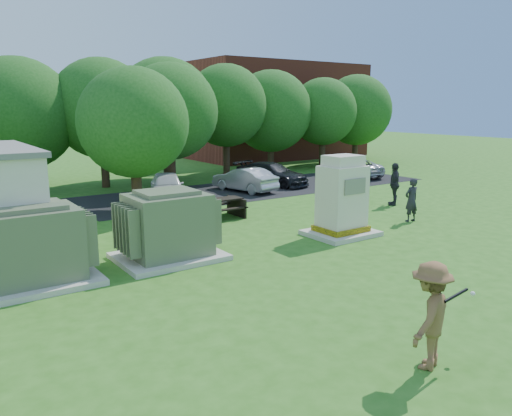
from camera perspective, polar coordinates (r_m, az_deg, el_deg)
ground at (r=13.12m, az=10.11°, el=-8.49°), size 120.00×120.00×0.00m
brick_building at (r=44.60m, az=2.22°, el=11.03°), size 15.00×8.00×8.00m
parking_strip at (r=27.57m, az=0.71°, el=2.32°), size 20.00×6.00×0.01m
transformer_left at (r=13.81m, az=-24.11°, el=-4.10°), size 3.00×2.40×2.07m
transformer_right at (r=14.88m, az=-10.02°, el=-2.17°), size 3.00×2.40×2.07m
generator_cabinet at (r=17.54m, az=9.78°, el=0.81°), size 2.31×1.89×2.81m
picnic_table at (r=20.12m, az=-4.19°, el=0.21°), size 1.86×1.40×0.80m
batter at (r=9.22m, az=19.26°, el=-11.52°), size 1.39×1.08×1.90m
person_by_generator at (r=20.37m, az=17.34°, el=0.88°), size 0.65×0.46×1.71m
person_at_picnic at (r=18.10m, az=-7.81°, el=-0.45°), size 0.88×0.84×1.43m
person_walking_right at (r=23.54m, az=15.54°, el=2.65°), size 1.14×1.14×1.94m
car_white at (r=24.61m, az=-10.14°, el=2.52°), size 2.80×4.10×1.30m
car_silver_a at (r=26.42m, az=-1.31°, el=3.28°), size 2.02×4.00×1.26m
car_dark at (r=28.42m, az=1.79°, el=3.90°), size 3.16×4.81×1.30m
car_silver_b at (r=32.33m, az=10.85°, el=4.56°), size 2.28×4.45×1.20m
batting_equipment at (r=9.50m, az=21.80°, el=-9.27°), size 1.20×0.26×0.23m
tree_row at (r=29.13m, az=-13.79°, el=10.69°), size 41.30×13.30×7.30m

